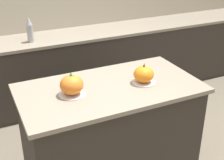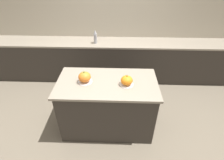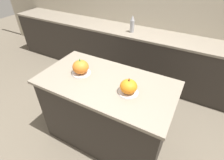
# 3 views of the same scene
# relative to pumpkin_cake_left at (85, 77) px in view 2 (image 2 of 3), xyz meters

# --- Properties ---
(ground_plane) EXTENTS (12.00, 12.00, 0.00)m
(ground_plane) POSITION_rel_pumpkin_cake_left_xyz_m (0.32, 0.00, -1.00)
(ground_plane) COLOR #665B4C
(wall_back) EXTENTS (8.00, 0.06, 2.50)m
(wall_back) POSITION_rel_pumpkin_cake_left_xyz_m (0.32, 1.84, 0.25)
(wall_back) COLOR #B2A893
(wall_back) RESTS_ON ground_plane
(kitchen_island) EXTENTS (1.47, 0.79, 0.92)m
(kitchen_island) POSITION_rel_pumpkin_cake_left_xyz_m (0.32, 0.00, -0.53)
(kitchen_island) COLOR #2D2823
(kitchen_island) RESTS_ON ground_plane
(back_counter) EXTENTS (6.00, 0.60, 0.90)m
(back_counter) POSITION_rel_pumpkin_cake_left_xyz_m (0.32, 1.51, -0.54)
(back_counter) COLOR #2D2823
(back_counter) RESTS_ON ground_plane
(pumpkin_cake_left) EXTENTS (0.21, 0.21, 0.19)m
(pumpkin_cake_left) POSITION_rel_pumpkin_cake_left_xyz_m (0.00, 0.00, 0.00)
(pumpkin_cake_left) COLOR silver
(pumpkin_cake_left) RESTS_ON kitchen_island
(pumpkin_cake_right) EXTENTS (0.20, 0.20, 0.17)m
(pumpkin_cake_right) POSITION_rel_pumpkin_cake_left_xyz_m (0.60, -0.05, -0.01)
(pumpkin_cake_right) COLOR silver
(pumpkin_cake_right) RESTS_ON kitchen_island
(bottle_tall) EXTENTS (0.07, 0.07, 0.29)m
(bottle_tall) POSITION_rel_pumpkin_cake_left_xyz_m (-0.01, 1.44, 0.05)
(bottle_tall) COLOR #99999E
(bottle_tall) RESTS_ON back_counter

